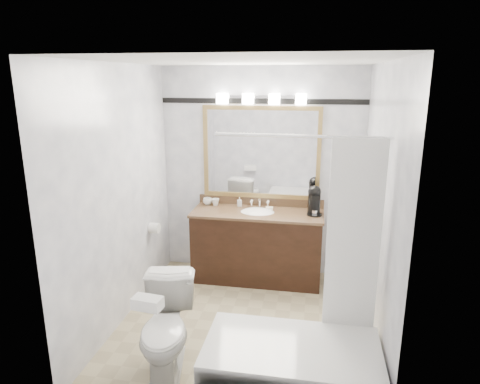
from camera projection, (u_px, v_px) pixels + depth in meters
name	position (u px, v px, depth m)	size (l,w,h in m)	color
room	(243.00, 203.00, 3.91)	(2.42, 2.62, 2.52)	tan
vanity	(257.00, 244.00, 5.09)	(1.53, 0.58, 0.97)	black
mirror	(261.00, 153.00, 5.07)	(1.40, 0.04, 1.10)	#AC8A4D
vanity_light_bar	(261.00, 98.00, 4.85)	(1.02, 0.14, 0.12)	silver
accent_stripe	(262.00, 101.00, 4.92)	(2.40, 0.01, 0.06)	black
bathtub	(295.00, 364.00, 3.22)	(1.30, 0.75, 1.96)	white
tp_roll	(154.00, 228.00, 4.88)	(0.12, 0.12, 0.11)	white
toilet	(166.00, 329.00, 3.48)	(0.43, 0.75, 0.77)	white
tissue_box	(147.00, 303.00, 3.05)	(0.21, 0.12, 0.09)	white
coffee_maker	(314.00, 200.00, 4.86)	(0.17, 0.22, 0.33)	black
cup_left	(207.00, 201.00, 5.25)	(0.11, 0.11, 0.08)	white
cup_right	(215.00, 202.00, 5.22)	(0.09, 0.09, 0.08)	white
soap_bottle_a	(239.00, 202.00, 5.19)	(0.05, 0.05, 0.11)	white
soap_bar	(269.00, 208.00, 5.07)	(0.08, 0.05, 0.03)	beige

